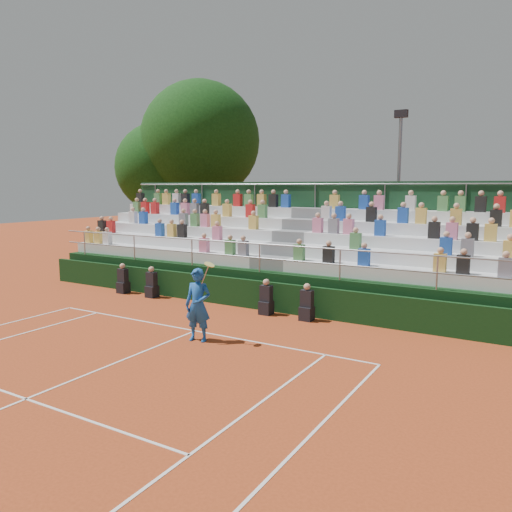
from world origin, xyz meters
The scene contains 8 objects.
ground centered at (0.00, 0.00, 0.00)m, with size 90.00×90.00×0.00m, color #AD431C.
courtside_wall centered at (0.00, 3.20, 0.50)m, with size 20.00×0.15×1.00m, color black.
line_officials centered at (-1.68, 2.75, 0.48)m, with size 8.40×0.40×1.19m.
grandstand centered at (0.00, 6.44, 1.09)m, with size 20.00×5.20×4.40m.
tennis_player centered at (0.65, -0.68, 1.01)m, with size 0.94×0.62×2.22m.
tree_west centered at (-12.84, 13.27, 5.36)m, with size 5.68×5.68×8.22m.
tree_east centered at (-10.24, 14.00, 6.97)m, with size 7.31×7.31×10.64m.
floodlight_mast centered at (2.43, 12.59, 4.52)m, with size 0.60×0.25×7.71m.
Camera 1 is at (8.76, -11.26, 4.21)m, focal length 35.00 mm.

